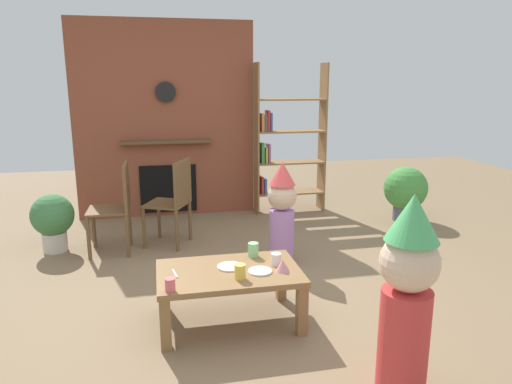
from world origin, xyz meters
name	(u,v)px	position (x,y,z in m)	size (l,w,h in m)	color
ground_plane	(248,297)	(0.00, 0.00, 0.00)	(12.00, 12.00, 0.00)	#846B4C
brick_fireplace_feature	(165,121)	(-0.54, 2.60, 1.19)	(2.20, 0.28, 2.40)	brown
bookshelf	(284,144)	(0.95, 2.40, 0.89)	(0.90, 0.28, 1.90)	olive
coffee_table	(229,279)	(-0.21, -0.36, 0.33)	(1.00, 0.63, 0.39)	olive
paper_cup_near_left	(170,285)	(-0.62, -0.62, 0.44)	(0.06, 0.06, 0.09)	#E5666B
paper_cup_near_right	(276,259)	(0.14, -0.34, 0.44)	(0.07, 0.07, 0.09)	silver
paper_cup_center	(240,272)	(-0.16, -0.52, 0.45)	(0.08, 0.08, 0.10)	#F2CC4C
paper_cup_far_left	(253,250)	(0.01, -0.14, 0.45)	(0.08, 0.08, 0.11)	#8CD18C
paper_plate_front	(230,267)	(-0.19, -0.31, 0.40)	(0.18, 0.18, 0.01)	white
paper_plate_rear	(260,271)	(0.00, -0.44, 0.40)	(0.17, 0.17, 0.01)	white
birthday_cake_slice	(283,265)	(0.16, -0.46, 0.44)	(0.10, 0.10, 0.08)	pink
table_fork	(175,273)	(-0.58, -0.35, 0.40)	(0.15, 0.02, 0.01)	silver
child_with_cone_hat	(407,292)	(0.60, -1.33, 0.60)	(0.31, 0.31, 1.14)	#D13838
child_in_pink	(282,211)	(0.45, 0.65, 0.51)	(0.27, 0.27, 0.97)	#B27FCC
dining_chair_left	(118,203)	(-1.06, 1.27, 0.51)	(0.41, 0.41, 0.90)	brown
dining_chair_middle	(175,198)	(-0.50, 1.36, 0.51)	(0.53, 0.53, 0.90)	brown
potted_plant_tall	(405,190)	(2.29, 1.68, 0.38)	(0.53, 0.53, 0.67)	#4C5660
potted_plant_short	(53,219)	(-1.71, 1.43, 0.34)	(0.42, 0.42, 0.59)	beige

